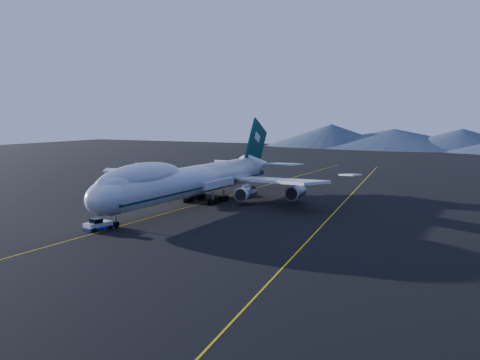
% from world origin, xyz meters
% --- Properties ---
extents(ground, '(500.00, 500.00, 0.00)m').
position_xyz_m(ground, '(0.00, 0.00, 0.00)').
color(ground, black).
rests_on(ground, ground).
extents(taxiway_line_main, '(0.25, 220.00, 0.01)m').
position_xyz_m(taxiway_line_main, '(0.00, 0.00, 0.01)').
color(taxiway_line_main, gold).
rests_on(taxiway_line_main, ground).
extents(taxiway_line_side, '(28.08, 198.09, 0.01)m').
position_xyz_m(taxiway_line_side, '(30.00, 10.00, 0.01)').
color(taxiway_line_side, gold).
rests_on(taxiway_line_side, ground).
extents(boeing_747, '(59.62, 72.43, 19.37)m').
position_xyz_m(boeing_747, '(0.00, 0.03, 5.81)').
color(boeing_747, silver).
rests_on(boeing_747, ground).
extents(pushback_tug, '(3.63, 5.30, 2.12)m').
position_xyz_m(pushback_tug, '(-1.38, -29.50, 0.67)').
color(pushback_tug, silver).
rests_on(pushback_tug, ground).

